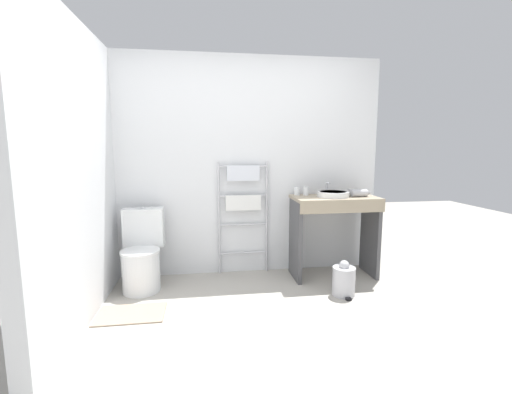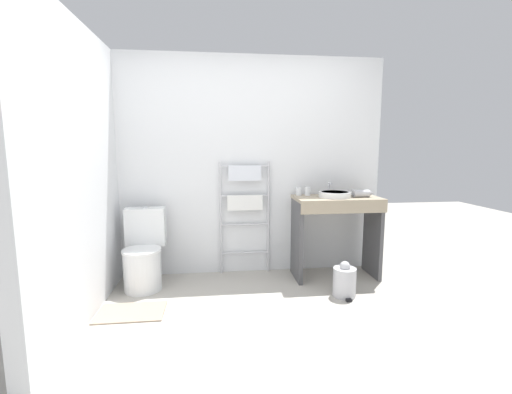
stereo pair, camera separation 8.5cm
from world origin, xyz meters
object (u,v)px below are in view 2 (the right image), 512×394
(sink_basin, at_px, (335,194))
(cup_near_wall, at_px, (299,191))
(hair_dryer, at_px, (362,193))
(trash_bin, at_px, (344,281))
(toilet, at_px, (144,255))
(cup_near_edge, at_px, (308,191))
(towel_radiator, at_px, (245,198))

(sink_basin, bearing_deg, cup_near_wall, 151.28)
(hair_dryer, distance_m, trash_bin, 0.96)
(toilet, distance_m, hair_dryer, 2.34)
(cup_near_edge, bearing_deg, toilet, -173.82)
(sink_basin, relative_size, hair_dryer, 1.52)
(trash_bin, bearing_deg, hair_dryer, 53.53)
(sink_basin, relative_size, cup_near_edge, 3.71)
(hair_dryer, bearing_deg, sink_basin, 175.81)
(cup_near_wall, bearing_deg, sink_basin, -28.72)
(towel_radiator, relative_size, hair_dryer, 5.58)
(cup_near_edge, relative_size, trash_bin, 0.27)
(towel_radiator, relative_size, cup_near_edge, 13.65)
(toilet, bearing_deg, towel_radiator, 14.71)
(toilet, bearing_deg, sink_basin, 0.76)
(towel_radiator, distance_m, sink_basin, 0.97)
(toilet, height_order, sink_basin, sink_basin)
(cup_near_edge, xyz_separation_m, trash_bin, (0.20, -0.64, -0.78))
(towel_radiator, bearing_deg, toilet, -165.29)
(sink_basin, xyz_separation_m, cup_near_wall, (-0.34, 0.19, 0.01))
(sink_basin, bearing_deg, toilet, -179.24)
(toilet, distance_m, cup_near_edge, 1.84)
(cup_near_edge, bearing_deg, sink_basin, -32.89)
(trash_bin, bearing_deg, toilet, 166.83)
(sink_basin, bearing_deg, towel_radiator, 165.05)
(toilet, relative_size, cup_near_wall, 9.03)
(trash_bin, bearing_deg, cup_near_wall, 113.72)
(towel_radiator, distance_m, hair_dryer, 1.25)
(trash_bin, bearing_deg, sink_basin, 84.07)
(sink_basin, bearing_deg, hair_dryer, -4.19)
(sink_basin, relative_size, trash_bin, 0.99)
(toilet, distance_m, sink_basin, 2.06)
(towel_radiator, distance_m, cup_near_wall, 0.60)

